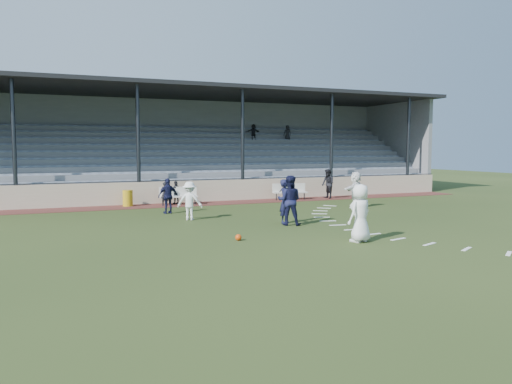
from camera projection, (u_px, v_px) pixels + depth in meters
The scene contains 19 objects.
ground at pixel (284, 235), 17.42m from camera, with size 90.00×90.00×0.00m, color #2B3B18.
cinder_track at pixel (199, 204), 27.06m from camera, with size 34.00×2.00×0.02m, color #502420.
retaining_wall at pixel (194, 191), 27.98m from camera, with size 34.00×0.18×1.20m, color beige.
bench_left at pixel (178, 194), 26.61m from camera, with size 2.04×0.91×0.95m.
bench_right at pixel (289, 190), 29.15m from camera, with size 2.04×0.77×0.95m.
trash_bin at pixel (128, 198), 25.88m from camera, with size 0.52×0.52×0.83m, color gold.
football at pixel (238, 237), 16.31m from camera, with size 0.21×0.21×0.21m, color #D6440C.
player_white_lead at pixel (360, 213), 16.01m from camera, with size 0.92×0.60×1.87m, color white.
player_navy_lead at pixel (285, 201), 20.03m from camera, with size 0.65×0.43×1.78m, color #141637.
player_navy_mid at pixel (289, 200), 19.52m from camera, with size 0.95×0.74×1.96m, color #141637.
player_white_wing at pixel (190, 201), 20.97m from camera, with size 1.04×0.60×1.62m, color white.
player_navy_wing at pixel (168, 196), 23.04m from camera, with size 0.96×0.40×1.63m, color #141637.
player_white_back at pixel (356, 190), 25.23m from camera, with size 1.71×0.54×1.84m, color white.
official at pixel (328, 184), 29.82m from camera, with size 0.86×0.67×1.76m, color black.
sub_left_near at pixel (165, 194), 26.15m from camera, with size 0.45×0.30×1.25m, color black.
sub_left_far at pixel (176, 193), 26.78m from camera, with size 0.73×0.30×1.25m, color black.
sub_right at pixel (284, 191), 28.99m from camera, with size 0.68×0.39×1.05m, color black.
grandstand at pixel (173, 161), 32.17m from camera, with size 34.60×9.00×6.61m.
penalty_arc at pixel (381, 227), 19.01m from camera, with size 3.89×14.63×0.01m.
Camera 1 is at (-7.57, -15.50, 3.01)m, focal length 35.00 mm.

